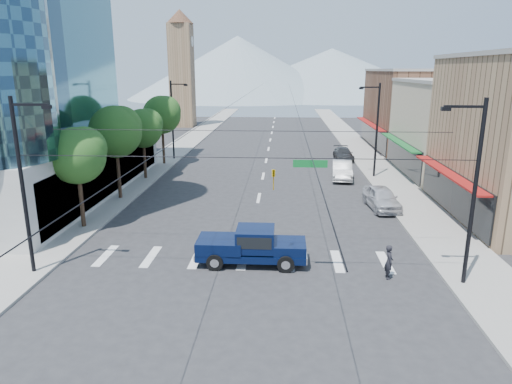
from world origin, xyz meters
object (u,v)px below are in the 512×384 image
at_px(pedestrian, 389,262).
at_px(parked_car_far, 343,154).
at_px(pickup_truck, 251,245).
at_px(parked_car_near, 382,198).
at_px(parked_car_mid, 342,170).

relative_size(pedestrian, parked_car_far, 0.37).
xyz_separation_m(pickup_truck, parked_car_near, (9.11, 10.64, -0.21)).
bearing_deg(parked_car_mid, parked_car_far, 86.66).
height_order(pickup_truck, parked_car_far, pickup_truck).
bearing_deg(pickup_truck, parked_car_far, 74.03).
xyz_separation_m(pedestrian, parked_car_near, (2.10, 12.06, -0.05)).
bearing_deg(parked_car_far, pedestrian, -94.82).
distance_m(pedestrian, parked_car_far, 31.38).
height_order(pickup_truck, parked_car_mid, pickup_truck).
height_order(parked_car_mid, parked_car_far, parked_car_mid).
relative_size(pickup_truck, pedestrian, 3.35).
bearing_deg(pedestrian, parked_car_far, -1.58).
bearing_deg(parked_car_mid, pickup_truck, -105.31).
bearing_deg(pickup_truck, parked_car_near, 49.58).
relative_size(pedestrian, parked_car_near, 0.36).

